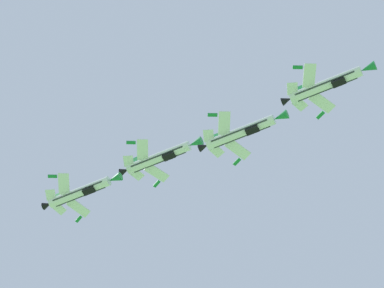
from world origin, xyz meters
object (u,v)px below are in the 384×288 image
(fighter_jet_lead, at_px, (327,84))
(fighter_jet_right_wing, at_px, (160,157))
(fighter_jet_left_outer, at_px, (81,192))
(fighter_jet_left_wing, at_px, (242,132))

(fighter_jet_lead, height_order, fighter_jet_right_wing, fighter_jet_right_wing)
(fighter_jet_left_outer, bearing_deg, fighter_jet_left_wing, 89.33)
(fighter_jet_right_wing, bearing_deg, fighter_jet_left_wing, 86.64)
(fighter_jet_left_wing, distance_m, fighter_jet_left_outer, 31.34)
(fighter_jet_right_wing, bearing_deg, fighter_jet_lead, 86.25)
(fighter_jet_lead, bearing_deg, fighter_jet_left_wing, -94.14)
(fighter_jet_right_wing, xyz_separation_m, fighter_jet_left_outer, (-12.13, 9.52, -1.82))
(fighter_jet_lead, height_order, fighter_jet_left_outer, fighter_jet_lead)
(fighter_jet_lead, distance_m, fighter_jet_left_wing, 15.80)
(fighter_jet_left_outer, bearing_deg, fighter_jet_lead, 88.17)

